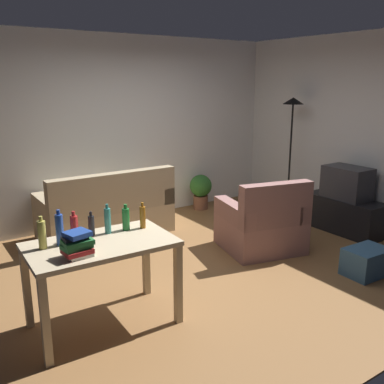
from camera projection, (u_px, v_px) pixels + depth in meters
The scene contains 19 objects.
ground_plane at pixel (209, 266), 4.93m from camera, with size 5.20×4.40×0.02m, color olive.
wall_rear at pixel (122, 130), 6.35m from camera, with size 5.20×0.10×2.70m, color white.
wall_right at pixel (360, 133), 5.99m from camera, with size 0.10×4.40×2.70m, color silver.
couch at pixel (107, 214), 5.82m from camera, with size 1.72×0.84×0.92m.
tv_stand at pixel (344, 215), 5.99m from camera, with size 0.44×1.10×0.48m.
tv at pixel (347, 183), 5.88m from camera, with size 0.41×0.60×0.44m.
torchiere_lamp at pixel (292, 124), 6.55m from camera, with size 0.32×0.32×1.81m.
desk at pixel (101, 254), 3.58m from camera, with size 1.22×0.74×0.76m.
potted_plant at pixel (201, 189), 7.02m from camera, with size 0.36×0.36×0.57m.
armchair at pixel (263, 225), 5.30m from camera, with size 1.07×1.02×0.92m.
storage_box at pixel (366, 262), 4.66m from camera, with size 0.48×0.34×0.30m, color #386084.
bottle_squat at pixel (42, 234), 3.39m from camera, with size 0.06×0.06×0.27m.
bottle_blue at pixel (60, 230), 3.46m from camera, with size 0.06×0.06×0.30m.
bottle_red at pixel (74, 228), 3.57m from camera, with size 0.06×0.06×0.25m.
bottle_dark at pixel (91, 225), 3.69m from camera, with size 0.05×0.05×0.21m.
bottle_tall at pixel (108, 220), 3.74m from camera, with size 0.06×0.06×0.27m.
bottle_green at pixel (126, 219), 3.83m from camera, with size 0.07×0.07×0.24m.
bottle_amber at pixel (143, 217), 3.88m from camera, with size 0.05×0.05×0.24m.
book_stack at pixel (77, 244), 3.25m from camera, with size 0.23×0.20×0.20m.
Camera 1 is at (-2.71, -3.66, 2.06)m, focal length 40.17 mm.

